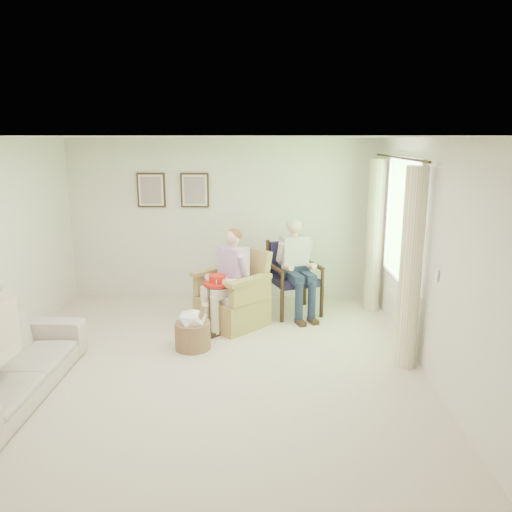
% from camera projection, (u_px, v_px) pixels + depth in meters
% --- Properties ---
extents(floor, '(5.50, 5.50, 0.00)m').
position_uv_depth(floor, '(205.00, 370.00, 5.72)').
color(floor, beige).
rests_on(floor, ground).
extents(back_wall, '(5.00, 0.04, 2.60)m').
position_uv_depth(back_wall, '(224.00, 220.00, 8.09)').
color(back_wall, silver).
rests_on(back_wall, ground).
extents(front_wall, '(5.00, 0.04, 2.60)m').
position_uv_depth(front_wall, '(137.00, 379.00, 2.74)').
color(front_wall, silver).
rests_on(front_wall, ground).
extents(right_wall, '(0.04, 5.50, 2.60)m').
position_uv_depth(right_wall, '(433.00, 261.00, 5.36)').
color(right_wall, silver).
rests_on(right_wall, ground).
extents(ceiling, '(5.00, 5.50, 0.02)m').
position_uv_depth(ceiling, '(199.00, 137.00, 5.12)').
color(ceiling, white).
rests_on(ceiling, back_wall).
extents(window, '(0.13, 2.50, 1.63)m').
position_uv_depth(window, '(402.00, 218.00, 6.46)').
color(window, '#2D6B23').
rests_on(window, right_wall).
extents(curtain_left, '(0.34, 0.34, 2.30)m').
position_uv_depth(curtain_left, '(411.00, 269.00, 5.61)').
color(curtain_left, '#F3EABE').
rests_on(curtain_left, ground).
extents(curtain_right, '(0.34, 0.34, 2.30)m').
position_uv_depth(curtain_right, '(374.00, 236.00, 7.52)').
color(curtain_right, '#F3EABE').
rests_on(curtain_right, ground).
extents(framed_print_left, '(0.45, 0.05, 0.55)m').
position_uv_depth(framed_print_left, '(151.00, 190.00, 7.97)').
color(framed_print_left, '#382114').
rests_on(framed_print_left, back_wall).
extents(framed_print_right, '(0.45, 0.05, 0.55)m').
position_uv_depth(framed_print_right, '(195.00, 190.00, 7.95)').
color(framed_print_right, '#382114').
rests_on(framed_print_right, back_wall).
extents(wicker_armchair, '(0.84, 0.83, 1.07)m').
position_uv_depth(wicker_armchair, '(232.00, 301.00, 7.06)').
color(wicker_armchair, tan).
rests_on(wicker_armchair, ground).
extents(wood_armchair, '(0.69, 0.65, 1.06)m').
position_uv_depth(wood_armchair, '(294.00, 274.00, 7.54)').
color(wood_armchair, black).
rests_on(wood_armchair, ground).
extents(sofa, '(2.24, 0.88, 0.65)m').
position_uv_depth(sofa, '(4.00, 367.00, 5.05)').
color(sofa, beige).
rests_on(sofa, ground).
extents(person_wicker, '(0.40, 0.63, 1.36)m').
position_uv_depth(person_wicker, '(231.00, 272.00, 6.82)').
color(person_wicker, beige).
rests_on(person_wicker, ground).
extents(person_dark, '(0.40, 0.62, 1.42)m').
position_uv_depth(person_dark, '(295.00, 260.00, 7.31)').
color(person_dark, '#1B243D').
rests_on(person_dark, ground).
extents(red_hat, '(0.37, 0.37, 0.14)m').
position_uv_depth(red_hat, '(217.00, 281.00, 6.71)').
color(red_hat, red).
rests_on(red_hat, person_wicker).
extents(hatbox, '(0.56, 0.56, 0.66)m').
position_uv_depth(hatbox, '(193.00, 329.00, 6.24)').
color(hatbox, tan).
rests_on(hatbox, ground).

